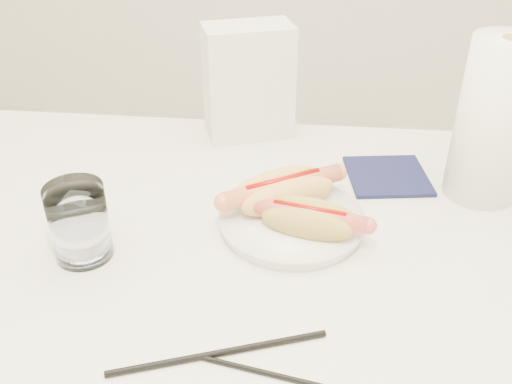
# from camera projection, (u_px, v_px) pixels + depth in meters

# --- Properties ---
(table) EXTENTS (1.20, 0.80, 0.75)m
(table) POSITION_uv_depth(u_px,v_px,m) (263.00, 281.00, 0.83)
(table) COLOR silver
(table) RESTS_ON ground
(plate) EXTENTS (0.24, 0.24, 0.02)m
(plate) POSITION_uv_depth(u_px,v_px,m) (292.00, 222.00, 0.84)
(plate) COLOR white
(plate) RESTS_ON table
(hotdog_left) EXTENTS (0.17, 0.14, 0.05)m
(hotdog_left) POSITION_uv_depth(u_px,v_px,m) (283.00, 191.00, 0.85)
(hotdog_left) COLOR #EEB45F
(hotdog_left) RESTS_ON plate
(hotdog_right) EXTENTS (0.16, 0.09, 0.04)m
(hotdog_right) POSITION_uv_depth(u_px,v_px,m) (309.00, 219.00, 0.79)
(hotdog_right) COLOR tan
(hotdog_right) RESTS_ON plate
(water_glass) EXTENTS (0.08, 0.08, 0.11)m
(water_glass) POSITION_uv_depth(u_px,v_px,m) (79.00, 222.00, 0.76)
(water_glass) COLOR white
(water_glass) RESTS_ON table
(chopstick_near) EXTENTS (0.24, 0.09, 0.01)m
(chopstick_near) POSITION_uv_depth(u_px,v_px,m) (219.00, 353.00, 0.63)
(chopstick_near) COLOR black
(chopstick_near) RESTS_ON table
(chopstick_far) EXTENTS (0.19, 0.04, 0.01)m
(chopstick_far) POSITION_uv_depth(u_px,v_px,m) (289.00, 378.00, 0.61)
(chopstick_far) COLOR black
(chopstick_far) RESTS_ON table
(napkin_box) EXTENTS (0.17, 0.13, 0.21)m
(napkin_box) POSITION_uv_depth(u_px,v_px,m) (248.00, 82.00, 1.04)
(napkin_box) COLOR silver
(napkin_box) RESTS_ON table
(navy_napkin) EXTENTS (0.15, 0.15, 0.01)m
(navy_napkin) POSITION_uv_depth(u_px,v_px,m) (387.00, 176.00, 0.96)
(navy_napkin) COLOR #12153B
(navy_napkin) RESTS_ON table
(paper_towel_roll) EXTENTS (0.14, 0.14, 0.25)m
(paper_towel_roll) POSITION_uv_depth(u_px,v_px,m) (495.00, 121.00, 0.85)
(paper_towel_roll) COLOR white
(paper_towel_roll) RESTS_ON table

